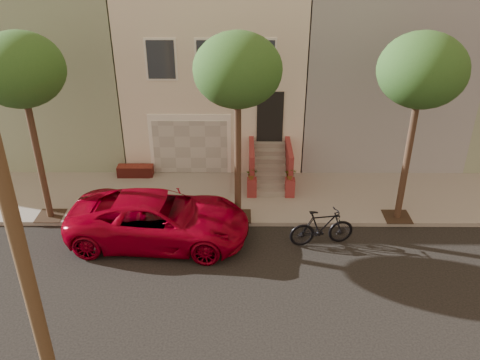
{
  "coord_description": "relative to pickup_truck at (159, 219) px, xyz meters",
  "views": [
    {
      "loc": [
        1.15,
        -10.8,
        9.45
      ],
      "look_at": [
        1.08,
        3.0,
        2.06
      ],
      "focal_mm": 37.56,
      "sensor_mm": 36.0,
      "label": 1
    }
  ],
  "objects": [
    {
      "name": "house_row",
      "position": [
        1.5,
        8.48,
        2.85
      ],
      "size": [
        33.1,
        11.7,
        7.0
      ],
      "color": "beige",
      "rests_on": "sidewalk"
    },
    {
      "name": "sidewalk",
      "position": [
        1.5,
        2.64,
        -0.72
      ],
      "size": [
        40.0,
        3.7,
        0.15
      ],
      "primitive_type": "cube",
      "color": "gray",
      "rests_on": "ground"
    },
    {
      "name": "motorcycle",
      "position": [
        5.18,
        -0.21,
        -0.17
      ],
      "size": [
        2.15,
        0.92,
        1.25
      ],
      "primitive_type": "imported",
      "rotation": [
        0.0,
        0.0,
        1.73
      ],
      "color": "black",
      "rests_on": "ground"
    },
    {
      "name": "tree_left",
      "position": [
        -4.0,
        1.19,
        4.46
      ],
      "size": [
        2.7,
        2.57,
        6.3
      ],
      "color": "#2D2116",
      "rests_on": "sidewalk"
    },
    {
      "name": "tree_mid",
      "position": [
        2.5,
        1.19,
        4.46
      ],
      "size": [
        2.7,
        2.57,
        6.3
      ],
      "color": "#2D2116",
      "rests_on": "sidewalk"
    },
    {
      "name": "ground",
      "position": [
        1.5,
        -2.71,
        -0.8
      ],
      "size": [
        90.0,
        90.0,
        0.0
      ],
      "primitive_type": "plane",
      "color": "black",
      "rests_on": "ground"
    },
    {
      "name": "pickup_truck",
      "position": [
        0.0,
        0.0,
        0.0
      ],
      "size": [
        5.9,
        3.03,
        1.59
      ],
      "primitive_type": "imported",
      "rotation": [
        0.0,
        0.0,
        1.5
      ],
      "color": "maroon",
      "rests_on": "ground"
    },
    {
      "name": "tree_right",
      "position": [
        8.0,
        1.19,
        4.46
      ],
      "size": [
        2.7,
        2.57,
        6.3
      ],
      "color": "#2D2116",
      "rests_on": "sidewalk"
    }
  ]
}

